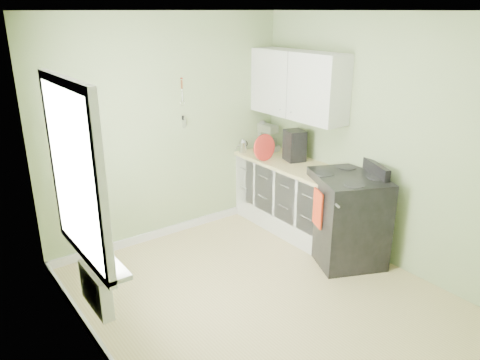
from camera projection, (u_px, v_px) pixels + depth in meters
floor at (260, 297)px, 4.69m from camera, size 3.20×3.60×0.02m
ceiling at (266, 9)px, 3.76m from camera, size 3.20×3.60×0.02m
wall_back at (168, 130)px, 5.60m from camera, size 3.20×0.02×2.70m
wall_left at (87, 212)px, 3.33m from camera, size 0.02×3.60×2.70m
wall_right at (377, 141)px, 5.12m from camera, size 0.02×3.60×2.70m
base_cabinets at (291, 197)px, 6.02m from camera, size 0.60×1.60×0.87m
countertop at (292, 164)px, 5.86m from camera, size 0.64×1.60×0.04m
upper_cabinets at (298, 85)px, 5.68m from camera, size 0.35×1.40×0.80m
window at (74, 174)px, 3.50m from camera, size 0.06×1.14×1.44m
window_sill at (93, 250)px, 3.78m from camera, size 0.18×1.14×0.04m
radiator at (96, 289)px, 3.83m from camera, size 0.12×0.50×0.35m
wall_utensils at (183, 111)px, 5.61m from camera, size 0.02×0.14×0.58m
stove at (347, 217)px, 5.26m from camera, size 1.02×1.04×1.13m
stand_mixer at (267, 138)px, 6.32m from camera, size 0.20×0.33×0.39m
kettle at (242, 146)px, 6.23m from camera, size 0.18×0.10×0.18m
coffee_maker at (294, 146)px, 5.86m from camera, size 0.28×0.30×0.39m
red_tray at (264, 148)px, 5.86m from camera, size 0.34×0.07×0.34m
jar at (315, 172)px, 5.36m from camera, size 0.08×0.08×0.08m
plant_a at (102, 243)px, 3.56m from camera, size 0.16×0.17×0.27m
plant_b at (92, 230)px, 3.72m from camera, size 0.23×0.23×0.32m
plant_c at (74, 214)px, 4.06m from camera, size 0.17×0.17×0.27m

